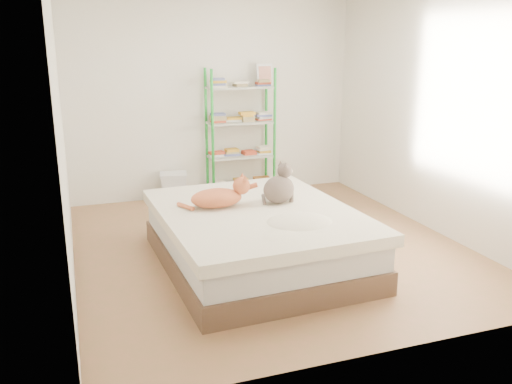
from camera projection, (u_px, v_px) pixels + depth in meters
name	position (u px, v px, depth m)	size (l,w,h in m)	color
room	(270.00, 119.00, 5.21)	(3.81, 4.21, 2.61)	#A76D4D
bed	(256.00, 237.00, 5.02)	(1.79, 2.19, 0.54)	brown
orange_cat	(216.00, 196.00, 4.99)	(0.57, 0.30, 0.23)	#E56F42
grey_cat	(279.00, 184.00, 5.10)	(0.28, 0.34, 0.38)	brown
shelf_unit	(241.00, 135.00, 7.14)	(0.90, 0.36, 1.74)	green
cardboard_box	(269.00, 213.00, 6.07)	(0.58, 0.61, 0.38)	brown
white_bin	(174.00, 188.00, 6.99)	(0.39, 0.35, 0.39)	white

